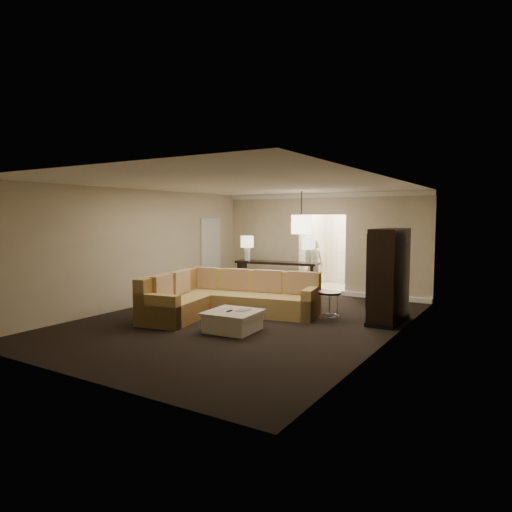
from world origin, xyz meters
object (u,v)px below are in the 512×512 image
Objects in this scene: coffee_table at (233,321)px; drink_table at (329,300)px; console_table at (277,275)px; sectional_sofa at (224,298)px; person at (314,262)px; armoire at (389,278)px.

coffee_table is 2.13m from drink_table.
sectional_sofa is at bearing -91.83° from console_table.
drink_table is (2.17, 0.69, 0.06)m from sectional_sofa.
person reaches higher than console_table.
console_table is at bearing 137.53° from drink_table.
coffee_table is 5.33m from person.
armoire reaches higher than console_table.
armoire is (3.57, -1.78, 0.38)m from console_table.
coffee_table is 3.29m from armoire.
console_table is 1.37m from person.
person is (-1.93, 3.51, 0.39)m from drink_table.
sectional_sofa reaches higher than coffee_table.
coffee_table is 0.53× the size of armoire.
armoire is at bearing 44.59° from coffee_table.
sectional_sofa is at bearing 63.46° from person.
armoire is 1.16× the size of person.
person is at bearing 75.82° from sectional_sofa.
sectional_sofa is at bearing 132.38° from coffee_table.
drink_table is 4.02m from person.
console_table is 3.94× the size of drink_table.
person is at bearing 55.95° from console_table.
person is (-2.99, 2.99, -0.09)m from armoire.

